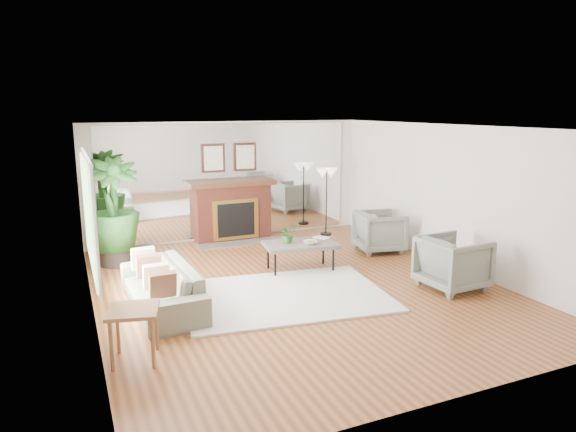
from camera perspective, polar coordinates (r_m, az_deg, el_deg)
name	(u,v)px	position (r m, az deg, el deg)	size (l,w,h in m)	color
ground	(297,287)	(8.19, 0.96, -7.91)	(7.00, 7.00, 0.00)	brown
wall_left	(88,228)	(7.17, -21.29, -1.23)	(0.02, 7.00, 2.50)	silver
wall_right	(451,196)	(9.48, 17.66, 2.08)	(0.02, 7.00, 2.50)	silver
wall_back	(229,181)	(11.08, -6.57, 3.93)	(6.00, 0.02, 2.50)	silver
mirror_panel	(229,181)	(11.06, -6.54, 3.92)	(5.40, 0.04, 2.40)	silver
window_panel	(89,214)	(7.54, -21.27, 0.17)	(0.04, 2.40, 1.50)	#B2E09E
fireplace	(233,210)	(10.96, -6.14, 0.72)	(1.85, 0.83, 2.05)	maroon
area_rug	(285,296)	(7.80, -0.33, -8.84)	(2.99, 2.14, 0.03)	silver
coffee_table	(300,245)	(8.88, 1.38, -3.27)	(1.32, 0.88, 0.49)	#60574B
sofa	(162,287)	(7.53, -13.86, -7.64)	(2.09, 0.82, 0.61)	gray
armchair_back	(380,232)	(10.24, 10.15, -1.71)	(0.85, 0.87, 0.79)	gray
armchair_front	(453,263)	(8.43, 17.85, -4.96)	(0.89, 0.91, 0.83)	gray
side_table	(133,317)	(6.02, -16.80, -10.68)	(0.66, 0.66, 0.62)	#9B603E
potted_ficus	(112,208)	(9.60, -18.93, 0.81)	(0.95, 0.95, 1.94)	black
floor_lamp	(327,178)	(11.27, 4.32, 4.20)	(0.48, 0.27, 1.49)	black
tabletop_plant	(288,234)	(8.84, -0.02, -1.96)	(0.29, 0.25, 0.33)	#306525
fruit_bowl	(310,242)	(8.79, 2.50, -2.96)	(0.24, 0.24, 0.06)	#9B603E
book	(318,239)	(9.11, 3.38, -2.56)	(0.20, 0.27, 0.02)	#9B603E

